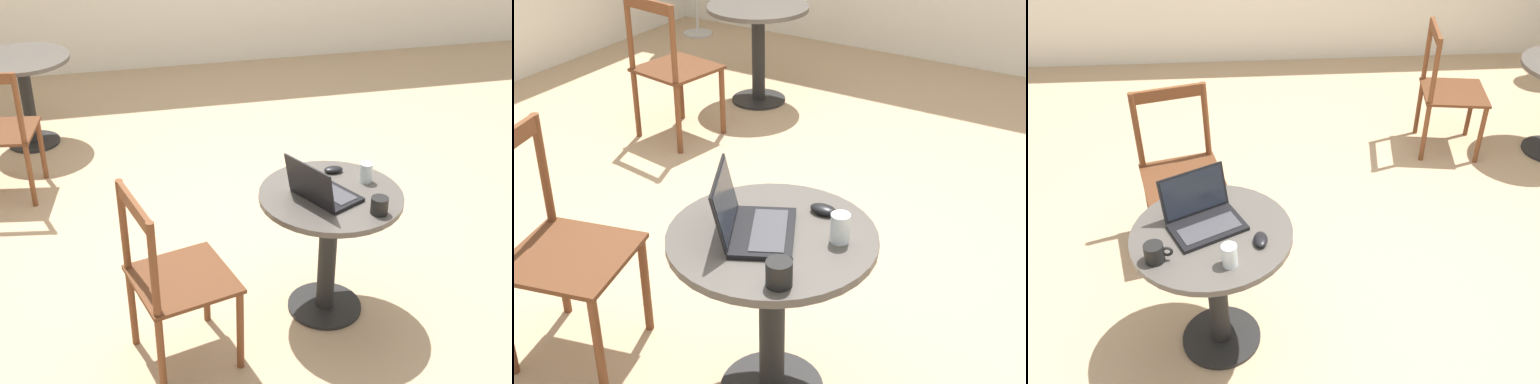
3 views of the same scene
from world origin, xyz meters
TOP-DOWN VIEW (x-y plane):
  - ground_plane at (0.00, 0.00)m, footprint 16.00×16.00m
  - cafe_table_near at (-0.80, -0.28)m, footprint 0.72×0.72m
  - cafe_table_mid at (1.66, 1.34)m, footprint 0.72×0.72m
  - chair_near_back at (-1.01, 0.54)m, footprint 0.54×0.54m
  - chair_mid_left at (0.84, 1.46)m, footprint 0.51×0.51m
  - laptop at (-0.83, -0.22)m, footprint 0.39×0.37m
  - mouse at (-0.59, -0.36)m, footprint 0.06×0.10m
  - mug at (-1.02, -0.44)m, footprint 0.12×0.08m
  - drinking_glass at (-0.71, -0.49)m, footprint 0.06×0.06m

SIDE VIEW (x-z plane):
  - ground_plane at x=0.00m, z-range 0.00..0.00m
  - chair_near_back at x=-1.01m, z-range 0.00..0.94m
  - chair_mid_left at x=0.84m, z-range 0.00..0.94m
  - cafe_table_near at x=-0.80m, z-range 0.17..0.88m
  - cafe_table_mid at x=1.66m, z-range 0.17..0.88m
  - mouse at x=-0.59m, z-range 0.71..0.74m
  - mug at x=-1.02m, z-range 0.71..0.79m
  - laptop at x=-0.83m, z-range 0.64..0.86m
  - drinking_glass at x=-0.71m, z-range 0.71..0.81m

